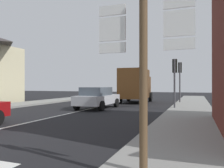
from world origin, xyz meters
TOP-DOWN VIEW (x-y plane):
  - ground_plane at (0.00, 10.00)m, footprint 80.00×80.00m
  - sidewalk_right at (6.45, 8.00)m, footprint 2.62×44.00m
  - lane_centre_stripe at (0.00, 6.00)m, footprint 0.16×12.00m
  - sedan_far at (0.39, 10.81)m, footprint 2.01×4.22m
  - delivery_truck at (1.52, 16.94)m, footprint 2.67×5.09m
  - route_sign_post at (5.94, 0.20)m, footprint 1.66×0.14m
  - traffic_light_far_right at (5.44, 17.27)m, footprint 0.30×0.49m
  - traffic_light_near_right at (5.44, 12.04)m, footprint 0.30×0.49m

SIDE VIEW (x-z plane):
  - ground_plane at x=0.00m, z-range 0.00..0.00m
  - lane_centre_stripe at x=0.00m, z-range 0.00..0.01m
  - sidewalk_right at x=6.45m, z-range 0.00..0.14m
  - sedan_far at x=0.39m, z-range 0.03..1.50m
  - delivery_truck at x=1.52m, z-range 0.13..3.18m
  - route_sign_post at x=5.94m, z-range 0.31..3.51m
  - traffic_light_near_right at x=5.44m, z-range 0.80..4.14m
  - traffic_light_far_right at x=5.44m, z-range 0.87..4.47m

